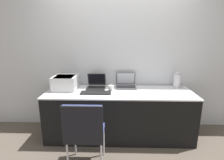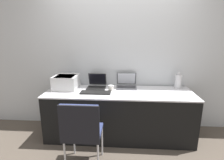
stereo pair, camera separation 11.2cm
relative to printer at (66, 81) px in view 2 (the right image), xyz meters
The scene contains 10 objects.
ground_plane 1.35m from the printer, 27.48° to the right, with size 14.00×14.00×0.00m, color brown.
wall_back 1.03m from the printer, 18.99° to the left, with size 8.00×0.05×2.60m.
table 1.03m from the printer, ahead, with size 2.34×0.73×0.77m.
printer is the anchor object (origin of this frame).
laptop_left 0.51m from the printer, ahead, with size 0.31×0.32×0.23m.
laptop_right 1.02m from the printer, ahead, with size 0.34×0.32×0.24m.
external_keyboard 0.58m from the printer, 21.67° to the right, with size 0.47×0.17×0.02m.
coffee_cup 0.77m from the printer, ahead, with size 0.09×0.09×0.09m.
metal_pitcher 1.88m from the printer, ahead, with size 0.11×0.11×0.28m.
chair 1.10m from the printer, 63.30° to the right, with size 0.46×0.44×0.92m.
Camera 2 is at (0.07, -2.30, 1.65)m, focal length 28.00 mm.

